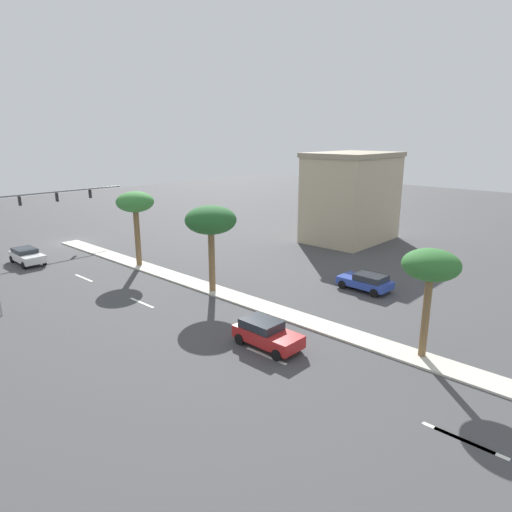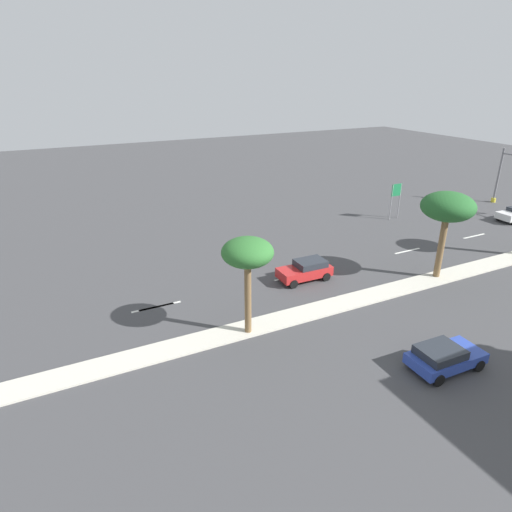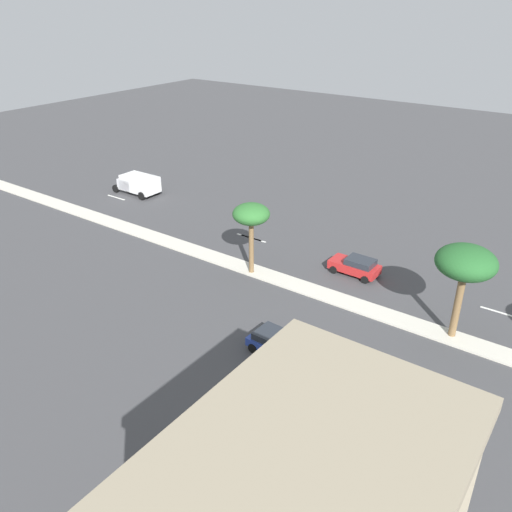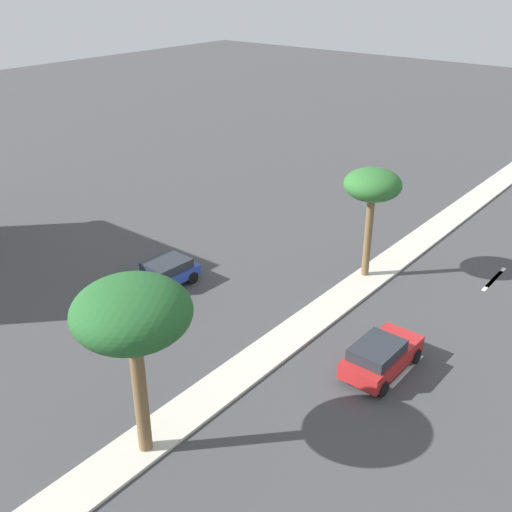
# 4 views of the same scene
# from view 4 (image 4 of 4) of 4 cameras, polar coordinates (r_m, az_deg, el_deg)

# --- Properties ---
(ground_plane) EXTENTS (160.00, 160.00, 0.00)m
(ground_plane) POSITION_cam_4_polar(r_m,az_deg,el_deg) (31.10, 9.15, -3.32)
(ground_plane) COLOR #424244
(median_curb) EXTENTS (1.80, 97.01, 0.12)m
(median_curb) POSITION_cam_4_polar(r_m,az_deg,el_deg) (39.97, 17.07, 2.77)
(median_curb) COLOR beige
(median_curb) RESTS_ON ground
(lane_stripe_rear) EXTENTS (0.20, 2.80, 0.01)m
(lane_stripe_rear) POSITION_cam_4_polar(r_m,az_deg,el_deg) (25.86, 14.11, -10.52)
(lane_stripe_rear) COLOR silver
(lane_stripe_rear) RESTS_ON ground
(lane_stripe_outboard) EXTENTS (0.20, 2.80, 0.01)m
(lane_stripe_outboard) POSITION_cam_4_polar(r_m,az_deg,el_deg) (34.08, 21.56, -2.19)
(lane_stripe_outboard) COLOR silver
(lane_stripe_outboard) RESTS_ON ground
(lane_stripe_center) EXTENTS (0.20, 2.80, 0.01)m
(lane_stripe_center) POSITION_cam_4_polar(r_m,az_deg,el_deg) (34.50, 21.82, -1.88)
(lane_stripe_center) COLOR silver
(lane_stripe_center) RESTS_ON ground
(palm_tree_right) EXTENTS (3.77, 3.77, 6.45)m
(palm_tree_right) POSITION_cam_4_polar(r_m,az_deg,el_deg) (18.76, -11.69, -5.53)
(palm_tree_right) COLOR brown
(palm_tree_right) RESTS_ON median_curb
(palm_tree_trailing) EXTENTS (2.92, 2.92, 5.85)m
(palm_tree_trailing) POSITION_cam_4_polar(r_m,az_deg,el_deg) (30.69, 11.00, 6.44)
(palm_tree_trailing) COLOR brown
(palm_tree_trailing) RESTS_ON median_curb
(sedan_red_mid) EXTENTS (1.96, 4.00, 1.50)m
(sedan_red_mid) POSITION_cam_4_polar(r_m,az_deg,el_deg) (25.13, 11.78, -9.23)
(sedan_red_mid) COLOR red
(sedan_red_mid) RESTS_ON ground
(sedan_blue_trailing) EXTENTS (2.20, 4.03, 1.34)m
(sedan_blue_trailing) POSITION_cam_4_polar(r_m,az_deg,el_deg) (31.21, -8.94, -1.68)
(sedan_blue_trailing) COLOR #2D47AD
(sedan_blue_trailing) RESTS_ON ground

